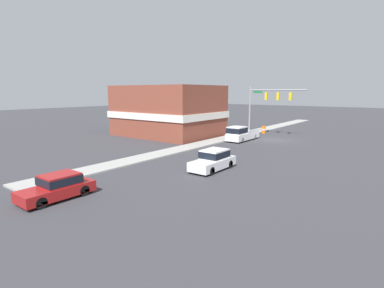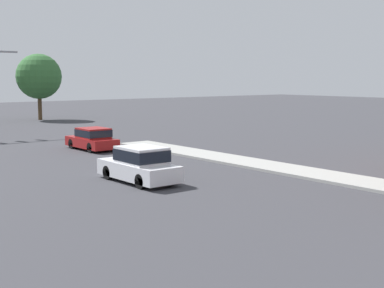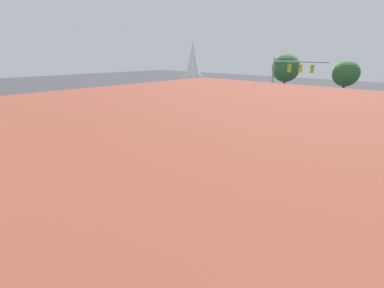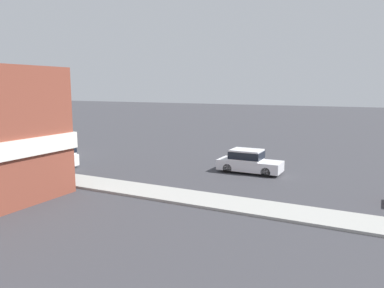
{
  "view_description": "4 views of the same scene",
  "coord_description": "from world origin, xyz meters",
  "px_view_note": "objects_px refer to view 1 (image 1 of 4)",
  "views": [
    {
      "loc": [
        -14.82,
        37.61,
        6.26
      ],
      "look_at": [
        -0.04,
        18.24,
        2.0
      ],
      "focal_mm": 28.0,
      "sensor_mm": 36.0,
      "label": 1
    },
    {
      "loc": [
        -15.04,
        -2.41,
        4.74
      ],
      "look_at": [
        -0.54,
        15.58,
        1.87
      ],
      "focal_mm": 50.0,
      "sensor_mm": 36.0,
      "label": 2
    },
    {
      "loc": [
        12.21,
        4.79,
        7.71
      ],
      "look_at": [
        0.47,
        17.28,
        1.74
      ],
      "focal_mm": 24.0,
      "sensor_mm": 36.0,
      "label": 3
    },
    {
      "loc": [
        23.22,
        25.98,
        6.06
      ],
      "look_at": [
        -1.47,
        13.42,
        1.81
      ],
      "focal_mm": 35.0,
      "sensor_mm": 36.0,
      "label": 4
    }
  ],
  "objects_px": {
    "car_lead": "(213,159)",
    "car_oncoming": "(58,186)",
    "construction_barrel": "(264,130)",
    "pickup_truck_parked": "(241,134)"
  },
  "relations": [
    {
      "from": "car_oncoming",
      "to": "car_lead",
      "type": "bearing_deg",
      "value": 72.03
    },
    {
      "from": "car_lead",
      "to": "car_oncoming",
      "type": "distance_m",
      "value": 11.76
    },
    {
      "from": "car_lead",
      "to": "pickup_truck_parked",
      "type": "distance_m",
      "value": 15.16
    },
    {
      "from": "car_oncoming",
      "to": "pickup_truck_parked",
      "type": "distance_m",
      "value": 25.49
    },
    {
      "from": "car_lead",
      "to": "car_oncoming",
      "type": "relative_size",
      "value": 1.06
    },
    {
      "from": "construction_barrel",
      "to": "car_oncoming",
      "type": "bearing_deg",
      "value": 93.59
    },
    {
      "from": "pickup_truck_parked",
      "to": "construction_barrel",
      "type": "relative_size",
      "value": 5.21
    },
    {
      "from": "car_oncoming",
      "to": "construction_barrel",
      "type": "xyz_separation_m",
      "value": [
        2.12,
        -33.82,
        -0.19
      ]
    },
    {
      "from": "construction_barrel",
      "to": "pickup_truck_parked",
      "type": "bearing_deg",
      "value": 93.93
    },
    {
      "from": "car_lead",
      "to": "construction_barrel",
      "type": "bearing_deg",
      "value": -75.75
    }
  ]
}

